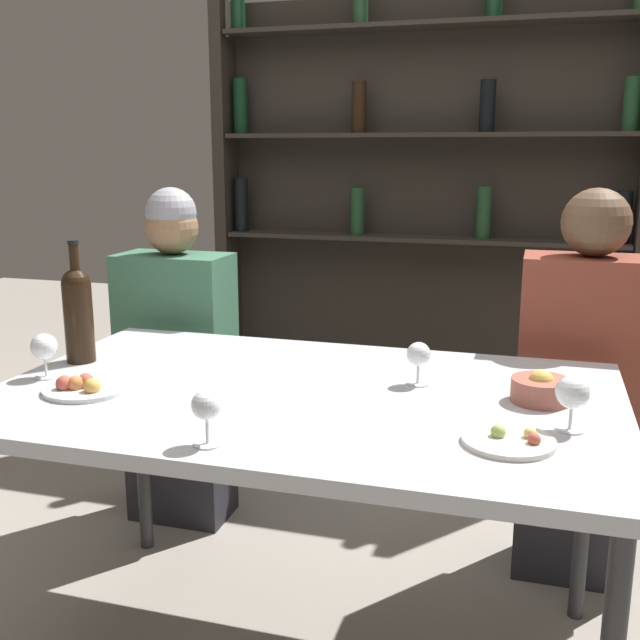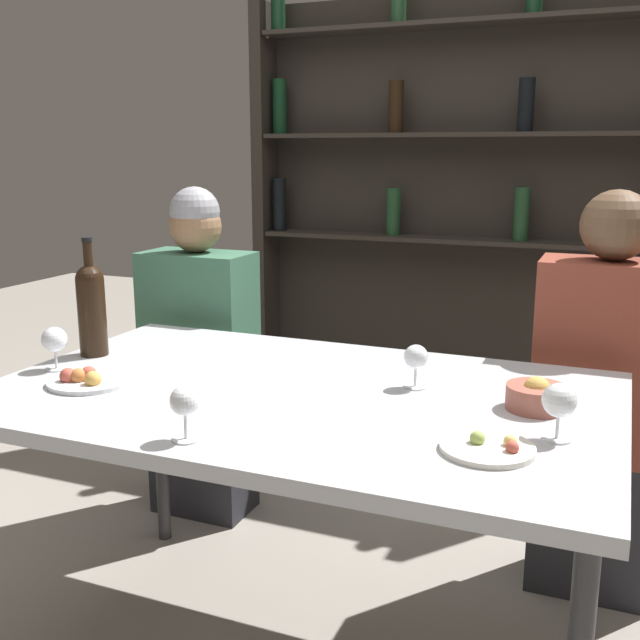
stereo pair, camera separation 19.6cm
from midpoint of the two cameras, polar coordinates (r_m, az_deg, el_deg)
The scene contains 12 objects.
dining_table at distance 1.89m, azimuth 1.33°, elevation -7.02°, with size 1.54×0.95×0.77m.
wine_rack_wall at distance 3.54m, azimuth 12.04°, elevation 8.54°, with size 1.98×0.21×2.15m.
wine_bottle at distance 2.22m, azimuth -14.65°, elevation 1.06°, with size 0.08×0.08×0.34m.
wine_glass_0 at distance 1.54m, azimuth -6.71°, elevation -6.37°, with size 0.06×0.06×0.12m.
wine_glass_1 at distance 1.64m, azimuth 21.09°, elevation -5.90°, with size 0.07×0.07×0.12m.
wine_glass_2 at distance 2.11m, azimuth -17.13°, elevation -1.56°, with size 0.07×0.07×0.12m.
wine_glass_3 at distance 1.90m, azimuth 10.27°, elevation -2.95°, with size 0.06×0.06×0.11m.
food_plate_0 at distance 1.56m, azimuth 16.31°, elevation -9.37°, with size 0.19×0.19×0.04m.
food_plate_1 at distance 1.98m, azimuth -14.64°, elevation -4.44°, with size 0.21×0.21×0.05m.
snack_bowl at distance 1.83m, azimuth 19.17°, elevation -5.55°, with size 0.14×0.14×0.08m.
seated_person_left at distance 2.79m, azimuth -7.14°, elevation -3.21°, with size 0.40×0.22×1.23m.
seated_person_right at distance 2.45m, azimuth 22.78°, elevation -6.39°, with size 0.40×0.22×1.24m.
Camera 2 is at (0.72, -1.62, 1.35)m, focal length 42.00 mm.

